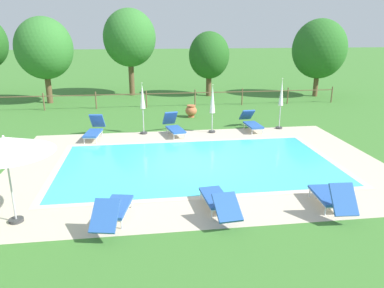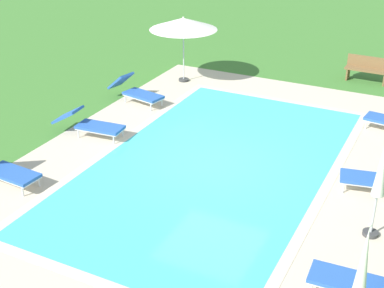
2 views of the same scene
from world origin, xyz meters
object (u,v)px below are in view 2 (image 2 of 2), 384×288
(sun_lounger_north_near_steps, at_px, (365,282))
(patio_umbrella_closed_row_centre, at_px, (361,278))
(sun_lounger_north_end, at_px, (91,124))
(sun_lounger_south_mid, at_px, (4,168))
(patio_umbrella_open_foreground, at_px, (183,24))
(sun_lounger_north_far, at_px, (382,177))
(sun_lounger_north_mid, at_px, (137,91))
(patio_umbrella_closed_row_west, at_px, (381,173))
(wooden_bench_lawn_side, at_px, (368,69))

(sun_lounger_north_near_steps, distance_m, patio_umbrella_closed_row_centre, 1.84)
(sun_lounger_north_near_steps, xyz_separation_m, sun_lounger_north_end, (-3.28, -8.05, -0.02))
(sun_lounger_south_mid, distance_m, patio_umbrella_open_foreground, 8.36)
(sun_lounger_north_far, distance_m, patio_umbrella_closed_row_centre, 5.33)
(sun_lounger_north_near_steps, distance_m, sun_lounger_north_mid, 10.18)
(patio_umbrella_closed_row_west, bearing_deg, sun_lounger_north_near_steps, 6.36)
(sun_lounger_north_far, relative_size, patio_umbrella_open_foreground, 0.83)
(sun_lounger_north_far, bearing_deg, patio_umbrella_open_foreground, -121.99)
(patio_umbrella_closed_row_centre, xyz_separation_m, wooden_bench_lawn_side, (-12.74, -2.10, -1.08))
(sun_lounger_north_far, xyz_separation_m, patio_umbrella_closed_row_west, (1.80, 0.11, 1.03))
(patio_umbrella_open_foreground, relative_size, patio_umbrella_closed_row_west, 1.02)
(patio_umbrella_closed_row_west, xyz_separation_m, wooden_bench_lawn_side, (-9.35, -1.83, -0.96))
(sun_lounger_south_mid, xyz_separation_m, patio_umbrella_closed_row_centre, (1.69, 8.36, 1.15))
(patio_umbrella_closed_row_centre, bearing_deg, sun_lounger_north_far, -175.83)
(patio_umbrella_open_foreground, bearing_deg, sun_lounger_north_mid, -9.42)
(sun_lounger_north_mid, relative_size, patio_umbrella_closed_row_west, 0.90)
(patio_umbrella_closed_row_west, relative_size, patio_umbrella_closed_row_centre, 0.92)
(sun_lounger_north_near_steps, distance_m, sun_lounger_south_mid, 8.32)
(sun_lounger_north_end, relative_size, patio_umbrella_closed_row_west, 0.92)
(sun_lounger_north_far, height_order, patio_umbrella_closed_row_centre, patio_umbrella_closed_row_centre)
(patio_umbrella_open_foreground, distance_m, patio_umbrella_closed_row_west, 10.02)
(patio_umbrella_closed_row_west, xyz_separation_m, patio_umbrella_closed_row_centre, (3.39, 0.26, 0.12))
(sun_lounger_north_near_steps, height_order, patio_umbrella_closed_row_centre, patio_umbrella_closed_row_centre)
(sun_lounger_north_mid, height_order, wooden_bench_lawn_side, sun_lounger_north_mid)
(sun_lounger_north_far, height_order, sun_lounger_south_mid, sun_lounger_north_far)
(sun_lounger_north_mid, distance_m, sun_lounger_north_far, 8.21)
(patio_umbrella_closed_row_west, bearing_deg, patio_umbrella_closed_row_centre, 4.46)
(sun_lounger_north_far, bearing_deg, sun_lounger_north_near_steps, 5.05)
(sun_lounger_north_mid, height_order, patio_umbrella_closed_row_centre, patio_umbrella_closed_row_centre)
(sun_lounger_north_far, relative_size, patio_umbrella_closed_row_west, 0.85)
(sun_lounger_north_end, distance_m, sun_lounger_south_mid, 3.03)
(sun_lounger_north_near_steps, bearing_deg, sun_lounger_north_far, -174.95)
(sun_lounger_south_mid, bearing_deg, patio_umbrella_closed_row_centre, 78.59)
(sun_lounger_south_mid, relative_size, patio_umbrella_open_foreground, 0.82)
(sun_lounger_south_mid, distance_m, wooden_bench_lawn_side, 12.70)
(patio_umbrella_open_foreground, xyz_separation_m, patio_umbrella_closed_row_west, (6.48, 7.61, -0.60))
(sun_lounger_north_mid, bearing_deg, patio_umbrella_open_foreground, 170.58)
(sun_lounger_north_mid, xyz_separation_m, patio_umbrella_closed_row_west, (4.02, 8.02, 1.05))
(sun_lounger_north_near_steps, relative_size, sun_lounger_north_end, 0.95)
(sun_lounger_north_mid, bearing_deg, patio_umbrella_closed_row_west, 63.40)
(patio_umbrella_open_foreground, xyz_separation_m, wooden_bench_lawn_side, (-2.86, 5.78, -1.57))
(sun_lounger_south_mid, distance_m, patio_umbrella_closed_row_centre, 8.61)
(sun_lounger_north_near_steps, xyz_separation_m, sun_lounger_north_mid, (-5.98, -8.24, -0.00))
(patio_umbrella_closed_row_west, bearing_deg, sun_lounger_north_mid, -116.60)
(sun_lounger_north_mid, xyz_separation_m, patio_umbrella_closed_row_centre, (7.41, 8.29, 1.17))
(patio_umbrella_closed_row_west, bearing_deg, wooden_bench_lawn_side, -168.89)
(sun_lounger_north_end, relative_size, patio_umbrella_open_foreground, 0.90)
(sun_lounger_north_near_steps, relative_size, sun_lounger_north_mid, 0.97)
(sun_lounger_south_mid, xyz_separation_m, patio_umbrella_open_foreground, (-8.19, 0.49, 1.64))
(sun_lounger_south_mid, height_order, patio_umbrella_open_foreground, patio_umbrella_open_foreground)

